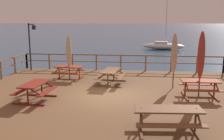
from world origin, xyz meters
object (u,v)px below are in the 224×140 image
at_px(picnic_table_mid_right, 200,85).
at_px(picnic_table_back_right, 111,74).
at_px(patio_umbrella_short_front, 69,51).
at_px(patio_umbrella_tall_back_right, 201,56).
at_px(sailboat_distant, 163,46).
at_px(patio_umbrella_tall_mid_left, 174,54).
at_px(lamp_post_hooked, 31,39).
at_px(picnic_table_front_right, 35,88).
at_px(picnic_table_mid_centre, 168,115).
at_px(picnic_table_mid_left, 69,70).

distance_m(picnic_table_mid_right, picnic_table_back_right, 4.68).
height_order(patio_umbrella_short_front, patio_umbrella_tall_back_right, patio_umbrella_tall_back_right).
relative_size(patio_umbrella_short_front, sailboat_distant, 0.33).
relative_size(patio_umbrella_tall_mid_left, lamp_post_hooked, 0.87).
bearing_deg(lamp_post_hooked, patio_umbrella_tall_mid_left, -22.11).
bearing_deg(picnic_table_front_right, lamp_post_hooked, 114.41).
distance_m(picnic_table_mid_centre, patio_umbrella_tall_mid_left, 5.58).
height_order(picnic_table_mid_right, patio_umbrella_tall_mid_left, patio_umbrella_tall_mid_left).
relative_size(patio_umbrella_tall_back_right, lamp_post_hooked, 0.92).
height_order(picnic_table_mid_right, picnic_table_back_right, same).
bearing_deg(picnic_table_mid_left, patio_umbrella_short_front, -26.29).
relative_size(picnic_table_mid_centre, picnic_table_back_right, 1.11).
distance_m(picnic_table_front_right, picnic_table_mid_right, 7.26).
bearing_deg(picnic_table_mid_right, patio_umbrella_short_front, 157.70).
bearing_deg(patio_umbrella_tall_mid_left, patio_umbrella_short_front, 166.83).
relative_size(picnic_table_mid_left, patio_umbrella_tall_back_right, 0.59).
relative_size(patio_umbrella_short_front, lamp_post_hooked, 0.80).
xyz_separation_m(patio_umbrella_short_front, sailboat_distant, (7.10, 23.38, -1.88)).
bearing_deg(patio_umbrella_tall_back_right, picnic_table_mid_centre, -113.48).
distance_m(picnic_table_mid_centre, lamp_post_hooked, 12.41).
height_order(picnic_table_mid_left, lamp_post_hooked, lamp_post_hooked).
height_order(picnic_table_mid_centre, picnic_table_back_right, same).
xyz_separation_m(picnic_table_mid_left, sailboat_distant, (7.13, 23.36, -0.80)).
height_order(picnic_table_front_right, lamp_post_hooked, lamp_post_hooked).
distance_m(picnic_table_mid_centre, patio_umbrella_tall_back_right, 4.53).
xyz_separation_m(picnic_table_mid_left, patio_umbrella_tall_back_right, (6.81, -2.78, 1.32)).
height_order(picnic_table_mid_centre, patio_umbrella_short_front, patio_umbrella_short_front).
xyz_separation_m(picnic_table_mid_right, patio_umbrella_tall_back_right, (-0.02, 0.02, 1.32)).
bearing_deg(patio_umbrella_tall_mid_left, lamp_post_hooked, 157.89).
distance_m(picnic_table_mid_right, lamp_post_hooked, 11.41).
height_order(picnic_table_front_right, picnic_table_mid_centre, same).
relative_size(patio_umbrella_tall_mid_left, sailboat_distant, 0.36).
relative_size(patio_umbrella_short_front, patio_umbrella_tall_back_right, 0.87).
xyz_separation_m(patio_umbrella_short_front, patio_umbrella_tall_back_right, (6.78, -2.77, 0.24)).
height_order(picnic_table_front_right, picnic_table_mid_right, same).
bearing_deg(patio_umbrella_tall_mid_left, picnic_table_mid_right, -54.73).
xyz_separation_m(picnic_table_mid_centre, patio_umbrella_short_front, (-5.06, 6.75, 1.06)).
relative_size(picnic_table_front_right, sailboat_distant, 0.23).
relative_size(picnic_table_mid_left, picnic_table_mid_right, 1.01).
xyz_separation_m(picnic_table_mid_centre, patio_umbrella_tall_mid_left, (0.74, 5.39, 1.21)).
distance_m(picnic_table_front_right, patio_umbrella_tall_mid_left, 6.84).
xyz_separation_m(picnic_table_front_right, patio_umbrella_tall_back_right, (7.11, 1.38, 1.32)).
relative_size(picnic_table_mid_right, sailboat_distant, 0.22).
relative_size(picnic_table_back_right, patio_umbrella_tall_mid_left, 0.70).
bearing_deg(picnic_table_back_right, patio_umbrella_short_front, 161.38).
bearing_deg(sailboat_distant, patio_umbrella_short_front, -106.90).
distance_m(patio_umbrella_tall_mid_left, patio_umbrella_tall_back_right, 1.73).
bearing_deg(sailboat_distant, picnic_table_back_right, -100.64).
distance_m(picnic_table_mid_left, sailboat_distant, 24.44).
bearing_deg(patio_umbrella_short_front, picnic_table_back_right, -18.62).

